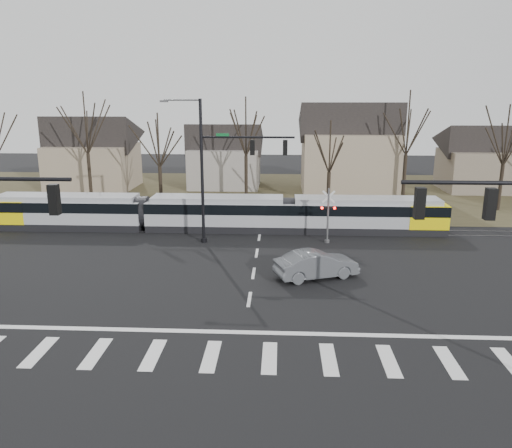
{
  "coord_description": "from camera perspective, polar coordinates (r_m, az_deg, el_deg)",
  "views": [
    {
      "loc": [
        1.56,
        -22.32,
        10.29
      ],
      "look_at": [
        0.0,
        9.0,
        2.3
      ],
      "focal_mm": 35.0,
      "sensor_mm": 36.0,
      "label": 1
    }
  ],
  "objects": [
    {
      "name": "ground",
      "position": [
        24.63,
        -1.06,
        -10.41
      ],
      "size": [
        140.0,
        140.0,
        0.0
      ],
      "primitive_type": "plane",
      "color": "black"
    },
    {
      "name": "tree_row",
      "position": [
        48.61,
        3.39,
        8.02
      ],
      "size": [
        59.2,
        7.2,
        10.0
      ],
      "color": "black",
      "rests_on": "ground"
    },
    {
      "name": "rail_pair",
      "position": [
        39.51,
        0.49,
        -0.76
      ],
      "size": [
        90.0,
        1.52,
        0.06
      ],
      "color": "#59595E",
      "rests_on": "ground"
    },
    {
      "name": "house_c",
      "position": [
        56.04,
        10.6,
        8.88
      ],
      "size": [
        10.8,
        8.64,
        10.1
      ],
      "color": "gray",
      "rests_on": "ground"
    },
    {
      "name": "grass_verge",
      "position": [
        55.3,
        1.19,
        3.58
      ],
      "size": [
        140.0,
        28.0,
        0.01
      ],
      "primitive_type": "cube",
      "color": "#38331E",
      "rests_on": "ground"
    },
    {
      "name": "house_d",
      "position": [
        61.88,
        24.3,
        7.18
      ],
      "size": [
        8.64,
        7.56,
        7.65
      ],
      "color": "#6C604F",
      "rests_on": "ground"
    },
    {
      "name": "crosswalk",
      "position": [
        21.07,
        -1.82,
        -14.94
      ],
      "size": [
        27.0,
        2.6,
        0.01
      ],
      "color": "silver",
      "rests_on": "ground"
    },
    {
      "name": "sedan",
      "position": [
        29.44,
        6.92,
        -4.61
      ],
      "size": [
        5.01,
        6.04,
        1.61
      ],
      "primitive_type": "imported",
      "rotation": [
        0.0,
        0.0,
        1.94
      ],
      "color": "#56595E",
      "rests_on": "ground"
    },
    {
      "name": "house_b",
      "position": [
        59.02,
        -3.58,
        8.12
      ],
      "size": [
        8.64,
        7.56,
        7.65
      ],
      "color": "gray",
      "rests_on": "ground"
    },
    {
      "name": "rail_crossing_signal",
      "position": [
        36.27,
        8.22,
        0.75
      ],
      "size": [
        1.08,
        0.36,
        4.0
      ],
      "color": "#59595B",
      "rests_on": "ground"
    },
    {
      "name": "stop_line",
      "position": [
        23.0,
        -1.37,
        -12.26
      ],
      "size": [
        28.0,
        0.35,
        0.01
      ],
      "primitive_type": "cube",
      "color": "silver",
      "rests_on": "ground"
    },
    {
      "name": "signal_pole_far",
      "position": [
        35.34,
        -3.64,
        6.8
      ],
      "size": [
        9.28,
        0.44,
        10.2
      ],
      "color": "black",
      "rests_on": "ground"
    },
    {
      "name": "tram",
      "position": [
        39.65,
        -4.62,
        1.41
      ],
      "size": [
        35.9,
        2.67,
        2.72
      ],
      "color": "gray",
      "rests_on": "ground"
    },
    {
      "name": "lane_dashes",
      "position": [
        39.7,
        0.5,
        -0.72
      ],
      "size": [
        0.18,
        30.0,
        0.01
      ],
      "color": "silver",
      "rests_on": "ground"
    },
    {
      "name": "house_a",
      "position": [
        60.59,
        -18.19,
        8.07
      ],
      "size": [
        9.72,
        8.64,
        8.6
      ],
      "color": "gray",
      "rests_on": "ground"
    }
  ]
}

